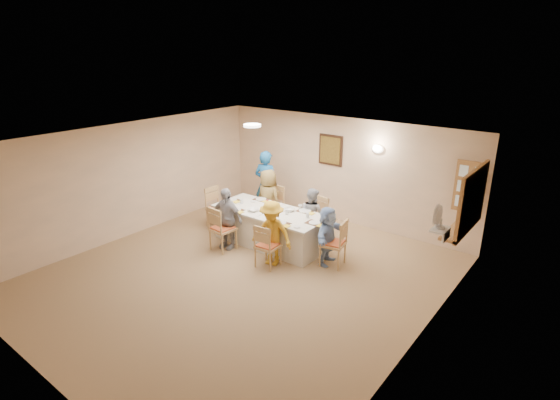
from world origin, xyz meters
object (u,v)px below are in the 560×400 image
Objects in this scene: dining_table at (270,227)px; caregiver at (266,185)px; serving_hatch at (472,201)px; chair_front_right at (268,245)px; chair_back_right at (315,219)px; condiment_ketchup at (267,205)px; diner_front_right at (272,233)px; chair_back_left at (272,207)px; diner_back_right at (312,215)px; chair_front_left at (223,228)px; diner_back_left at (268,199)px; diner_front_left at (227,218)px; desk_fan at (439,220)px; chair_right_end at (333,243)px; diner_right_end at (327,236)px; chair_left_end at (218,208)px.

caregiver reaches higher than dining_table.
serving_hatch reaches higher than chair_front_right.
condiment_ketchup is at bearing -116.89° from chair_back_right.
diner_front_right is at bearing -94.30° from chair_front_right.
diner_back_right is at bearing -3.30° from chair_back_left.
chair_back_left is at bearing 119.45° from diner_front_right.
chair_front_left is 1.03m from condiment_ketchup.
diner_back_left reaches higher than diner_back_right.
diner_back_right is (1.20, -0.12, 0.12)m from chair_back_left.
caregiver is at bearing 98.46° from diner_front_left.
caregiver reaches higher than chair_front_right.
chair_back_right is at bearing 158.94° from desk_fan.
caregiver is (-2.60, 1.15, 0.37)m from chair_right_end.
diner_back_right reaches higher than chair_back_right.
diner_right_end reaches higher than chair_back_left.
diner_back_left reaches higher than diner_right_end.
diner_back_left is at bearing -87.59° from chair_back_left.
diner_back_left is at bearing 166.23° from desk_fan.
chair_back_right is at bearing 158.77° from caregiver.
diner_front_left is at bearing -175.33° from desk_fan.
diner_right_end is 1.50m from condiment_ketchup.
condiment_ketchup is at bearing -120.81° from chair_front_left.
serving_hatch is 3.22m from diner_back_right.
chair_left_end is 1.19m from diner_back_left.
diner_front_right reaches higher than diner_right_end.
desk_fan is 3.35m from chair_back_right.
dining_table is 2.55× the size of chair_front_left.
desk_fan is 5.23m from chair_left_end.
diner_front_right is 1.11× the size of diner_right_end.
caregiver is at bearing -72.63° from chair_front_left.
diner_front_left is at bearing -83.30° from chair_right_end.
chair_back_left is 1.24m from chair_left_end.
chair_right_end is at bearing 170.40° from desk_fan.
desk_fan is at bearing -5.08° from condiment_ketchup.
serving_hatch is 1.58× the size of chair_back_right.
dining_table is 1.88× the size of diner_front_left.
caregiver is 1.54m from condiment_ketchup.
condiment_ketchup is (1.50, -0.02, 0.40)m from chair_left_end.
chair_right_end is 2.27m from diner_back_left.
diner_front_left reaches higher than chair_back_right.
serving_hatch is 3.61m from diner_front_right.
caregiver is at bearing -9.04° from diner_back_right.
condiment_ketchup is (-0.65, 0.66, 0.23)m from diner_front_right.
chair_front_right is (-2.96, -0.46, -1.11)m from desk_fan.
chair_left_end is 4.07× the size of condiment_ketchup.
chair_back_right is at bearing -83.15° from diner_back_right.
caregiver is at bearing -39.80° from diner_back_left.
dining_table is at bearing -87.46° from chair_left_end.
chair_left_end is at bearing -35.72° from chair_front_left.
dining_table is at bearing 55.43° from diner_back_right.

